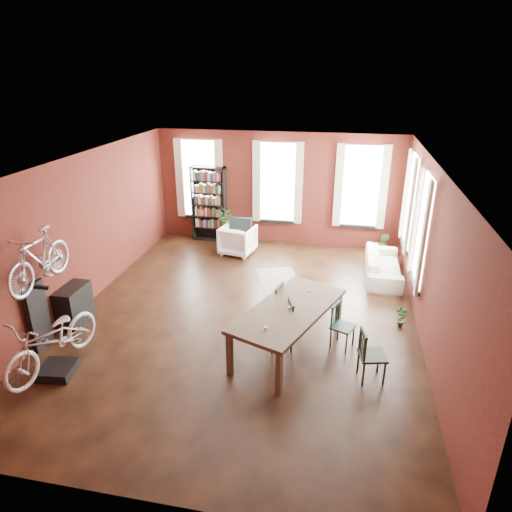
% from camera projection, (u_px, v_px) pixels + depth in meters
% --- Properties ---
extents(room, '(9.00, 9.04, 3.22)m').
position_uv_depth(room, '(261.00, 211.00, 9.22)').
color(room, black).
rests_on(room, ground).
extents(dining_table, '(1.98, 2.75, 0.85)m').
position_uv_depth(dining_table, '(288.00, 329.00, 8.27)').
color(dining_table, brown).
rests_on(dining_table, ground).
extents(dining_chair_a, '(0.57, 0.57, 0.96)m').
position_uv_depth(dining_chair_a, '(280.00, 325.00, 8.30)').
color(dining_chair_a, '#1A3639').
rests_on(dining_chair_a, ground).
extents(dining_chair_b, '(0.52, 0.52, 0.95)m').
position_uv_depth(dining_chair_b, '(270.00, 305.00, 9.01)').
color(dining_chair_b, '#202F1C').
rests_on(dining_chair_b, ground).
extents(dining_chair_c, '(0.51, 0.51, 0.92)m').
position_uv_depth(dining_chair_c, '(372.00, 355.00, 7.47)').
color(dining_chair_c, black).
rests_on(dining_chair_c, ground).
extents(dining_chair_d, '(0.51, 0.51, 0.84)m').
position_uv_depth(dining_chair_d, '(343.00, 327.00, 8.37)').
color(dining_chair_d, '#1B3B38').
rests_on(dining_chair_d, ground).
extents(bookshelf, '(1.00, 0.32, 2.20)m').
position_uv_depth(bookshelf, '(209.00, 204.00, 13.36)').
color(bookshelf, black).
rests_on(bookshelf, ground).
extents(white_armchair, '(0.99, 0.95, 0.88)m').
position_uv_depth(white_armchair, '(238.00, 239.00, 12.56)').
color(white_armchair, white).
rests_on(white_armchair, ground).
extents(cream_sofa, '(0.61, 2.08, 0.81)m').
position_uv_depth(cream_sofa, '(384.00, 261.00, 11.19)').
color(cream_sofa, beige).
rests_on(cream_sofa, ground).
extents(striped_rug, '(1.37, 1.71, 0.01)m').
position_uv_depth(striped_rug, '(279.00, 280.00, 11.12)').
color(striped_rug, black).
rests_on(striped_rug, ground).
extents(bike_trainer, '(0.62, 0.62, 0.16)m').
position_uv_depth(bike_trainer, '(58.00, 370.00, 7.72)').
color(bike_trainer, black).
rests_on(bike_trainer, ground).
extents(bike_wall_rack, '(0.16, 0.60, 1.30)m').
position_uv_depth(bike_wall_rack, '(39.00, 316.00, 8.26)').
color(bike_wall_rack, black).
rests_on(bike_wall_rack, ground).
extents(console_table, '(0.40, 0.80, 0.80)m').
position_uv_depth(console_table, '(74.00, 305.00, 9.15)').
color(console_table, black).
rests_on(console_table, ground).
extents(plant_stand, '(0.36, 0.36, 0.59)m').
position_uv_depth(plant_stand, '(227.00, 238.00, 13.04)').
color(plant_stand, black).
rests_on(plant_stand, ground).
extents(plant_by_sofa, '(0.47, 0.66, 0.26)m').
position_uv_depth(plant_by_sofa, '(382.00, 248.00, 12.75)').
color(plant_by_sofa, '#2C6327').
rests_on(plant_by_sofa, ground).
extents(plant_small, '(0.30, 0.47, 0.16)m').
position_uv_depth(plant_small, '(400.00, 323.00, 9.13)').
color(plant_small, '#255321').
rests_on(plant_small, ground).
extents(bicycle_floor, '(0.87, 1.14, 1.96)m').
position_uv_depth(bicycle_floor, '(48.00, 315.00, 7.31)').
color(bicycle_floor, '#BFB3AF').
rests_on(bicycle_floor, bike_trainer).
extents(bicycle_hung, '(0.47, 1.00, 1.66)m').
position_uv_depth(bicycle_hung, '(36.00, 241.00, 7.65)').
color(bicycle_hung, '#A5A8AD').
rests_on(bicycle_hung, bike_wall_rack).
extents(plant_on_stand, '(0.69, 0.73, 0.49)m').
position_uv_depth(plant_on_stand, '(227.00, 219.00, 12.86)').
color(plant_on_stand, '#315522').
rests_on(plant_on_stand, plant_stand).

